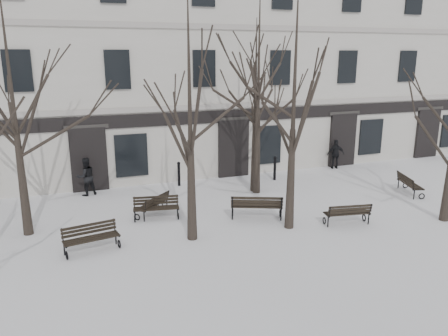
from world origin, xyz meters
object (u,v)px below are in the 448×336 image
bench_0 (91,237)px  bench_4 (154,204)px  bench_1 (257,206)px  tree_2 (295,77)px  tree_1 (189,88)px  bench_5 (409,183)px  bench_2 (348,213)px  bench_3 (156,207)px

bench_0 → bench_4: size_ratio=1.16×
bench_1 → bench_4: bearing=-3.5°
tree_2 → bench_4: 7.16m
tree_1 → bench_0: size_ratio=4.52×
bench_0 → bench_5: 13.78m
bench_5 → bench_1: bearing=112.3°
bench_0 → bench_4: bearing=35.0°
bench_2 → bench_3: (-6.42, 3.03, 0.01)m
tree_1 → tree_2: tree_2 is taller
tree_1 → bench_3: tree_1 is taller
bench_3 → bench_5: 11.26m
tree_2 → bench_0: bearing=176.2°
tree_2 → bench_4: tree_2 is taller
bench_1 → bench_3: 3.80m
bench_2 → bench_5: 5.27m
bench_1 → bench_3: size_ratio=1.14×
tree_1 → bench_3: 5.18m
bench_0 → bench_3: size_ratio=1.01×
bench_3 → bench_4: 0.44m
tree_1 → bench_5: bearing=7.7°
tree_1 → bench_4: size_ratio=5.24×
tree_2 → bench_1: 4.99m
bench_0 → bench_3: (2.51, 2.07, -0.01)m
bench_1 → tree_1: bearing=41.4°
tree_1 → bench_3: (-0.75, 2.27, -4.59)m
tree_2 → bench_5: tree_2 is taller
bench_4 → bench_1: bearing=109.9°
bench_5 → bench_2: bearing=133.0°
tree_1 → bench_0: tree_1 is taller
tree_2 → bench_4: bearing=145.5°
tree_2 → bench_1: (-0.75, 1.18, -4.79)m
bench_3 → bench_4: size_ratio=1.15×
bench_4 → bench_5: size_ratio=0.86×
bench_2 → bench_4: size_ratio=1.12×
bench_2 → bench_4: (-6.44, 3.47, -0.01)m
bench_1 → tree_2: bearing=145.6°
bench_4 → bench_5: 11.31m
bench_0 → bench_2: bench_0 is taller
tree_1 → bench_3: bearing=108.3°
bench_3 → bench_2: bearing=-14.9°
bench_3 → bench_4: (-0.01, 0.44, -0.02)m
tree_2 → bench_5: size_ratio=4.73×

